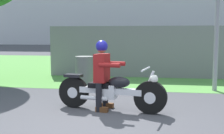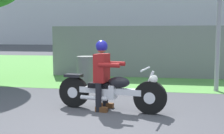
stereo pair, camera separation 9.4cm
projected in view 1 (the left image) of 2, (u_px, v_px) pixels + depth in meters
The scene contains 6 objects.
ground at pixel (92, 125), 4.98m from camera, with size 120.00×120.00×0.00m, color #424247.
grass_verge at pixel (135, 67), 13.86m from camera, with size 60.00×12.00×0.01m, color #549342.
motorcycle_lead at pixel (111, 91), 5.87m from camera, with size 2.24×0.71×0.88m.
rider_lead at pixel (103, 70), 5.88m from camera, with size 0.60×0.52×1.40m.
trash_can at pixel (84, 71), 8.69m from camera, with size 0.54×0.54×0.87m, color #595E5B.
fence_segment at pixel (146, 52), 10.32m from camera, with size 7.00×0.06×1.80m, color slate.
Camera 1 is at (1.09, -4.72, 1.52)m, focal length 47.46 mm.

